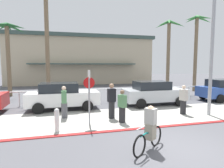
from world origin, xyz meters
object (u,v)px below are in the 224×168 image
stop_sign_bike_lane (89,89)px  car_white_1 (62,96)px  car_silver_2 (154,93)px  pedestrian_2 (112,102)px  pedestrian_0 (183,101)px  pedestrian_3 (122,108)px  palm_tree_3 (169,40)px  palm_tree_4 (197,37)px  streetlight_curb (216,37)px  palm_tree_2 (46,17)px  palm_tree_1 (8,40)px  bollard_0 (57,120)px  pedestrian_1 (64,103)px  cyclist_teal_0 (150,129)px

stop_sign_bike_lane → car_white_1: (-1.21, 3.56, -0.81)m
car_silver_2 → pedestrian_2: (-3.73, -2.57, -0.00)m
pedestrian_0 → pedestrian_3: pedestrian_0 is taller
palm_tree_3 → pedestrian_0: bearing=-115.9°
palm_tree_4 → pedestrian_0: size_ratio=4.80×
streetlight_curb → car_white_1: 9.41m
palm_tree_4 → palm_tree_2: bearing=179.8°
palm_tree_1 → palm_tree_3: size_ratio=0.86×
bollard_0 → car_silver_2: 7.59m
palm_tree_3 → pedestrian_2: size_ratio=4.09×
pedestrian_1 → pedestrian_2: (2.40, -0.69, 0.08)m
pedestrian_0 → palm_tree_4: bearing=49.0°
bollard_0 → car_silver_2: size_ratio=0.23×
streetlight_curb → bollard_0: bearing=-177.0°
stop_sign_bike_lane → palm_tree_4: (12.71, 8.93, 4.10)m
pedestrian_2 → pedestrian_0: bearing=-3.2°
palm_tree_4 → car_white_1: size_ratio=1.83×
palm_tree_1 → car_white_1: bearing=-55.2°
stop_sign_bike_lane → cyclist_teal_0: size_ratio=1.69×
palm_tree_3 → cyclist_teal_0: bearing=-122.9°
palm_tree_1 → pedestrian_3: 13.28m
streetlight_curb → cyclist_teal_0: 6.96m
streetlight_curb → palm_tree_2: 13.22m
bollard_0 → cyclist_teal_0: size_ratio=0.66×
car_white_1 → pedestrian_3: (2.79, -3.65, -0.13)m
car_silver_2 → pedestrian_2: bearing=-145.4°
stop_sign_bike_lane → palm_tree_3: size_ratio=0.34×
cyclist_teal_0 → pedestrian_3: size_ratio=0.94×
palm_tree_1 → palm_tree_2: size_ratio=0.68×
palm_tree_2 → pedestrian_3: (4.00, -9.07, -6.22)m
palm_tree_2 → pedestrian_3: palm_tree_2 is taller
palm_tree_3 → cyclist_teal_0: 15.93m
bollard_0 → palm_tree_1: (-4.31, 10.73, 4.52)m
pedestrian_0 → car_white_1: bearing=155.6°
palm_tree_1 → palm_tree_2: bearing=-18.6°
car_white_1 → pedestrian_0: size_ratio=2.62×
palm_tree_2 → pedestrian_1: 9.80m
palm_tree_3 → palm_tree_4: palm_tree_4 is taller
stop_sign_bike_lane → pedestrian_3: bearing=-3.2°
cyclist_teal_0 → pedestrian_1: 5.35m
palm_tree_1 → pedestrian_2: (7.04, -9.32, -4.17)m
bollard_0 → pedestrian_2: 3.08m
stop_sign_bike_lane → palm_tree_3: (9.81, 9.60, 3.76)m
palm_tree_1 → pedestrian_3: palm_tree_1 is taller
car_silver_2 → pedestrian_1: (-6.14, -1.89, -0.08)m
palm_tree_1 → pedestrian_3: bearing=-54.2°
car_silver_2 → pedestrian_3: car_silver_2 is taller
cyclist_teal_0 → bollard_0: bearing=139.6°
streetlight_curb → palm_tree_1: size_ratio=1.15×
car_silver_2 → palm_tree_4: bearing=35.9°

